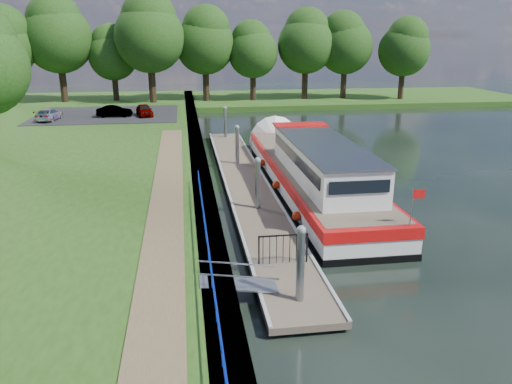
{
  "coord_description": "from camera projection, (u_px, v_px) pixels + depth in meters",
  "views": [
    {
      "loc": [
        -3.43,
        -14.31,
        8.48
      ],
      "look_at": [
        -0.17,
        7.93,
        1.4
      ],
      "focal_mm": 35.0,
      "sensor_mm": 36.0,
      "label": 1
    }
  ],
  "objects": [
    {
      "name": "mooring_piles",
      "position": [
        246.0,
        168.0,
        28.41
      ],
      "size": [
        0.3,
        27.3,
        3.55
      ],
      "color": "gray",
      "rests_on": "ground"
    },
    {
      "name": "barge",
      "position": [
        308.0,
        169.0,
        28.8
      ],
      "size": [
        4.36,
        21.15,
        4.78
      ],
      "color": "black",
      "rests_on": "ground"
    },
    {
      "name": "bank_edge",
      "position": [
        200.0,
        175.0,
        30.22
      ],
      "size": [
        1.1,
        90.0,
        0.78
      ],
      "primitive_type": "cube",
      "color": "#473D2D",
      "rests_on": "ground"
    },
    {
      "name": "carpark",
      "position": [
        108.0,
        114.0,
        50.62
      ],
      "size": [
        14.0,
        12.0,
        0.06
      ],
      "primitive_type": "cube",
      "color": "black",
      "rests_on": "riverbank"
    },
    {
      "name": "far_bank",
      "position": [
        298.0,
        99.0,
        67.17
      ],
      "size": [
        60.0,
        18.0,
        0.6
      ],
      "primitive_type": "cube",
      "color": "#234814",
      "rests_on": "ground"
    },
    {
      "name": "footpath",
      "position": [
        166.0,
        208.0,
        23.23
      ],
      "size": [
        1.6,
        40.0,
        0.05
      ],
      "primitive_type": "cube",
      "color": "brown",
      "rests_on": "riverbank"
    },
    {
      "name": "car_c",
      "position": [
        49.0,
        114.0,
        46.73
      ],
      "size": [
        2.06,
        3.98,
        1.1
      ],
      "primitive_type": "imported",
      "rotation": [
        0.0,
        0.0,
        3.0
      ],
      "color": "#999999",
      "rests_on": "carpark"
    },
    {
      "name": "ground",
      "position": [
        296.0,
        303.0,
        16.53
      ],
      "size": [
        160.0,
        160.0,
        0.0
      ],
      "primitive_type": "plane",
      "color": "black",
      "rests_on": "ground"
    },
    {
      "name": "car_b",
      "position": [
        114.0,
        111.0,
        48.71
      ],
      "size": [
        3.38,
        1.24,
        1.11
      ],
      "primitive_type": "imported",
      "rotation": [
        0.0,
        0.0,
        1.55
      ],
      "color": "#999999",
      "rests_on": "carpark"
    },
    {
      "name": "car_a",
      "position": [
        144.0,
        110.0,
        49.29
      ],
      "size": [
        2.03,
        3.61,
        1.16
      ],
      "primitive_type": "imported",
      "rotation": [
        0.0,
        0.0,
        0.2
      ],
      "color": "#999999",
      "rests_on": "carpark"
    },
    {
      "name": "gate_panel",
      "position": [
        283.0,
        245.0,
        18.26
      ],
      "size": [
        1.85,
        0.05,
        1.15
      ],
      "color": "black",
      "rests_on": "ground"
    },
    {
      "name": "pontoon",
      "position": [
        246.0,
        186.0,
        28.74
      ],
      "size": [
        2.5,
        30.0,
        0.56
      ],
      "color": "brown",
      "rests_on": "ground"
    },
    {
      "name": "blue_fence",
      "position": [
        207.0,
        237.0,
        18.59
      ],
      "size": [
        0.04,
        18.04,
        0.72
      ],
      "color": "#0C2DBF",
      "rests_on": "riverbank"
    },
    {
      "name": "horizon_trees",
      "position": [
        195.0,
        40.0,
        59.86
      ],
      "size": [
        54.38,
        10.03,
        12.87
      ],
      "color": "#332316",
      "rests_on": "ground"
    },
    {
      "name": "gangway",
      "position": [
        238.0,
        283.0,
        16.56
      ],
      "size": [
        2.58,
        1.0,
        0.92
      ],
      "color": "#A5A8AD",
      "rests_on": "ground"
    }
  ]
}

